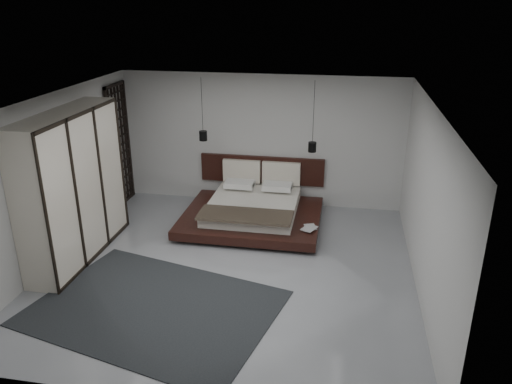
% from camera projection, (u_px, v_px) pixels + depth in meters
% --- Properties ---
extents(floor, '(6.00, 6.00, 0.00)m').
position_uv_depth(floor, '(230.00, 268.00, 8.36)').
color(floor, '#92959A').
rests_on(floor, ground).
extents(ceiling, '(6.00, 6.00, 0.00)m').
position_uv_depth(ceiling, '(227.00, 102.00, 7.34)').
color(ceiling, white).
rests_on(ceiling, wall_back).
extents(wall_back, '(6.00, 0.00, 6.00)m').
position_uv_depth(wall_back, '(261.00, 141.00, 10.60)').
color(wall_back, '#BBBBB8').
rests_on(wall_back, floor).
extents(wall_front, '(6.00, 0.00, 6.00)m').
position_uv_depth(wall_front, '(161.00, 295.00, 5.10)').
color(wall_front, '#BBBBB8').
rests_on(wall_front, floor).
extents(wall_left, '(0.00, 6.00, 6.00)m').
position_uv_depth(wall_left, '(54.00, 179.00, 8.34)').
color(wall_left, '#BBBBB8').
rests_on(wall_left, floor).
extents(wall_right, '(0.00, 6.00, 6.00)m').
position_uv_depth(wall_right, '(427.00, 204.00, 7.35)').
color(wall_right, '#BBBBB8').
rests_on(wall_right, floor).
extents(lattice_screen, '(0.05, 0.90, 2.60)m').
position_uv_depth(lattice_screen, '(120.00, 145.00, 10.62)').
color(lattice_screen, black).
rests_on(lattice_screen, floor).
extents(bed, '(2.68, 2.35, 1.06)m').
position_uv_depth(bed, '(253.00, 209.00, 10.00)').
color(bed, black).
rests_on(bed, floor).
extents(book_lower, '(0.27, 0.31, 0.02)m').
position_uv_depth(book_lower, '(305.00, 227.00, 9.24)').
color(book_lower, '#99724C').
rests_on(book_lower, bed).
extents(book_upper, '(0.33, 0.37, 0.02)m').
position_uv_depth(book_upper, '(304.00, 227.00, 9.21)').
color(book_upper, '#99724C').
rests_on(book_upper, book_lower).
extents(pendant_left, '(0.16, 0.16, 1.27)m').
position_uv_depth(pendant_left, '(203.00, 136.00, 10.07)').
color(pendant_left, black).
rests_on(pendant_left, ceiling).
extents(pendant_right, '(0.16, 0.16, 1.39)m').
position_uv_depth(pendant_right, '(312.00, 147.00, 9.75)').
color(pendant_right, black).
rests_on(pendant_right, ceiling).
extents(wardrobe, '(0.61, 2.60, 2.55)m').
position_uv_depth(wardrobe, '(73.00, 187.00, 8.38)').
color(wardrobe, beige).
rests_on(wardrobe, floor).
extents(rug, '(3.91, 3.19, 0.01)m').
position_uv_depth(rug, '(155.00, 308.00, 7.29)').
color(rug, black).
rests_on(rug, floor).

